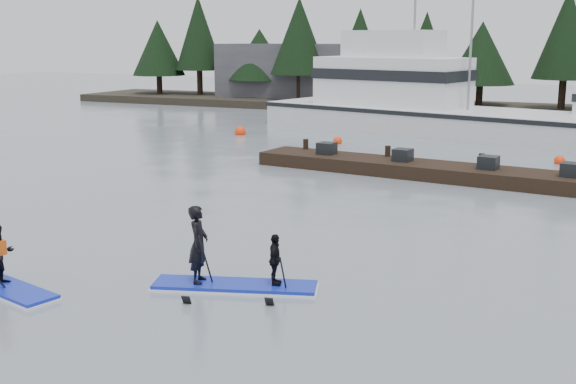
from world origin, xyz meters
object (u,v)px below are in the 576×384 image
at_px(paddleboard_solo, 1,267).
at_px(paddleboard_duo, 227,263).
at_px(fishing_boat_large, 417,117).
at_px(floating_dock, 450,172).

height_order(paddleboard_solo, paddleboard_duo, paddleboard_duo).
xyz_separation_m(paddleboard_solo, paddleboard_duo, (4.50, 2.14, 0.08)).
relative_size(paddleboard_solo, paddleboard_duo, 0.90).
bearing_deg(paddleboard_duo, fishing_boat_large, 78.62).
bearing_deg(paddleboard_duo, paddleboard_solo, -172.73).
bearing_deg(fishing_boat_large, paddleboard_duo, -69.78).
distance_m(fishing_boat_large, paddleboard_solo, 31.17).
distance_m(paddleboard_solo, paddleboard_duo, 4.99).
height_order(fishing_boat_large, paddleboard_solo, fishing_boat_large).
bearing_deg(floating_dock, paddleboard_solo, -103.67).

